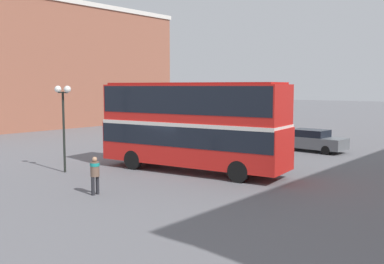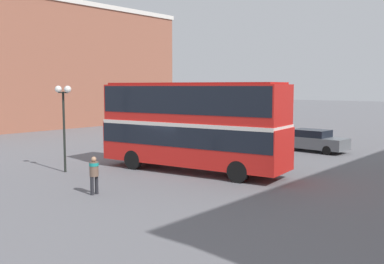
# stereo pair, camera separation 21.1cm
# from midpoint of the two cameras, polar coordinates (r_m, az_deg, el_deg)

# --- Properties ---
(ground_plane) EXTENTS (240.00, 240.00, 0.00)m
(ground_plane) POSITION_cam_midpoint_polar(r_m,az_deg,el_deg) (24.59, -3.12, -4.84)
(ground_plane) COLOR slate
(building_row_left) EXTENTS (10.49, 30.02, 13.76)m
(building_row_left) POSITION_cam_midpoint_polar(r_m,az_deg,el_deg) (54.78, -17.65, 8.02)
(building_row_left) COLOR #935642
(building_row_left) RESTS_ON ground_plane
(double_decker_bus) EXTENTS (10.59, 3.89, 4.74)m
(double_decker_bus) POSITION_cam_midpoint_polar(r_m,az_deg,el_deg) (23.72, -0.25, 1.40)
(double_decker_bus) COLOR red
(double_decker_bus) RESTS_ON ground_plane
(pedestrian_foreground) EXTENTS (0.41, 0.41, 1.62)m
(pedestrian_foreground) POSITION_cam_midpoint_polar(r_m,az_deg,el_deg) (19.33, -12.54, -4.92)
(pedestrian_foreground) COLOR #232328
(pedestrian_foreground) RESTS_ON ground_plane
(parked_car_kerb_near) EXTENTS (4.49, 1.97, 1.59)m
(parked_car_kerb_near) POSITION_cam_midpoint_polar(r_m,az_deg,el_deg) (41.93, -3.47, 0.69)
(parked_car_kerb_near) COLOR silver
(parked_car_kerb_near) RESTS_ON ground_plane
(parked_car_kerb_far) EXTENTS (4.62, 2.27, 1.52)m
(parked_car_kerb_far) POSITION_cam_midpoint_polar(r_m,az_deg,el_deg) (35.30, -3.78, -0.31)
(parked_car_kerb_far) COLOR maroon
(parked_car_kerb_far) RESTS_ON ground_plane
(parked_car_side_street) EXTENTS (4.68, 2.07, 1.53)m
(parked_car_side_street) POSITION_cam_midpoint_polar(r_m,az_deg,el_deg) (32.47, 14.80, -1.03)
(parked_car_side_street) COLOR slate
(parked_car_side_street) RESTS_ON ground_plane
(street_lamp_twin_globe) EXTENTS (1.20, 0.36, 4.58)m
(street_lamp_twin_globe) POSITION_cam_midpoint_polar(r_m,az_deg,el_deg) (24.47, -16.29, 3.17)
(street_lamp_twin_globe) COLOR black
(street_lamp_twin_globe) RESTS_ON ground_plane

